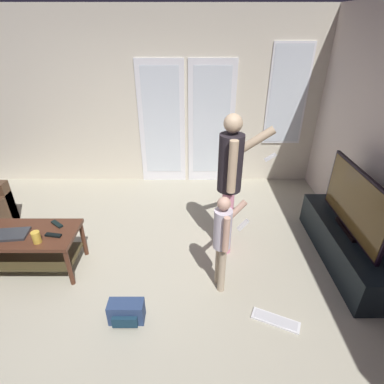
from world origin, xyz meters
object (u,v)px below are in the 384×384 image
at_px(loose_keyboard, 276,320).
at_px(tv_remote_black, 54,235).
at_px(flat_screen_tv, 356,203).
at_px(person_child, 224,237).
at_px(person_adult, 232,174).
at_px(backpack, 127,312).
at_px(coffee_table, 32,243).
at_px(laptop_closed, 12,234).
at_px(dvd_remote_slim, 58,224).
at_px(tv_stand, 343,245).
at_px(cup_near_edge, 37,237).

height_order(loose_keyboard, tv_remote_black, tv_remote_black).
bearing_deg(flat_screen_tv, person_child, -163.87).
bearing_deg(person_adult, tv_remote_black, -167.08).
bearing_deg(backpack, coffee_table, 148.61).
bearing_deg(laptop_closed, flat_screen_tv, -3.32).
xyz_separation_m(backpack, dvd_remote_slim, (-0.88, 0.84, 0.40)).
height_order(backpack, tv_remote_black, tv_remote_black).
height_order(person_adult, laptop_closed, person_adult).
xyz_separation_m(tv_stand, loose_keyboard, (-0.95, -0.85, -0.19)).
xyz_separation_m(tv_stand, person_child, (-1.43, -0.41, 0.44)).
height_order(person_adult, tv_remote_black, person_adult).
relative_size(coffee_table, person_adult, 0.61).
xyz_separation_m(coffee_table, backpack, (1.13, -0.69, -0.25)).
relative_size(person_child, dvd_remote_slim, 6.36).
relative_size(person_child, backpack, 3.31).
bearing_deg(person_adult, backpack, -133.92).
distance_m(tv_stand, backpack, 2.48).
distance_m(tv_stand, tv_remote_black, 3.20).
bearing_deg(tv_stand, tv_remote_black, -176.40).
xyz_separation_m(tv_stand, tv_remote_black, (-3.18, -0.20, 0.30)).
distance_m(tv_stand, person_adult, 1.54).
distance_m(person_adult, loose_keyboard, 1.51).
bearing_deg(loose_keyboard, dvd_remote_slim, 159.45).
bearing_deg(laptop_closed, loose_keyboard, -20.31).
relative_size(backpack, loose_keyboard, 0.72).
distance_m(cup_near_edge, dvd_remote_slim, 0.32).
distance_m(flat_screen_tv, cup_near_edge, 3.31).
xyz_separation_m(laptop_closed, cup_near_edge, (0.32, -0.11, 0.05)).
bearing_deg(person_child, backpack, -154.51).
height_order(coffee_table, person_child, person_child).
bearing_deg(dvd_remote_slim, person_child, 26.14).
distance_m(person_adult, tv_remote_black, 1.98).
xyz_separation_m(person_child, dvd_remote_slim, (-1.78, 0.41, -0.14)).
bearing_deg(cup_near_edge, flat_screen_tv, 5.31).
relative_size(tv_stand, laptop_closed, 5.10).
distance_m(coffee_table, laptop_closed, 0.21).
bearing_deg(tv_remote_black, backpack, -27.13).
relative_size(coffee_table, cup_near_edge, 7.97).
relative_size(person_child, tv_remote_black, 6.36).
relative_size(backpack, cup_near_edge, 2.59).
bearing_deg(dvd_remote_slim, loose_keyboard, 18.49).
distance_m(person_child, backpack, 1.14).
xyz_separation_m(person_adult, laptop_closed, (-2.31, -0.42, -0.49)).
xyz_separation_m(tv_stand, flat_screen_tv, (-0.00, 0.00, 0.57)).
relative_size(laptop_closed, tv_remote_black, 1.90).
bearing_deg(loose_keyboard, backpack, 179.52).
bearing_deg(loose_keyboard, tv_stand, 41.98).
bearing_deg(person_child, person_adult, 78.73).
height_order(person_adult, backpack, person_adult).
relative_size(tv_stand, dvd_remote_slim, 9.71).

